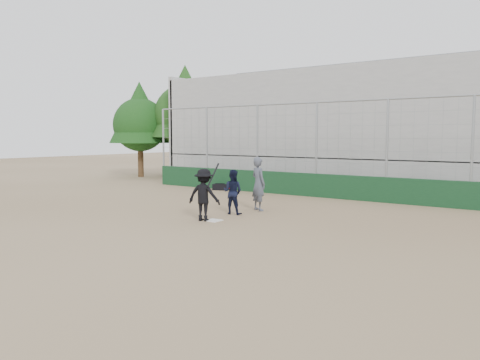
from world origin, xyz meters
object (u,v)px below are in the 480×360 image
Objects in this scene: batter_at_plate at (204,195)px; umpire at (258,187)px; catcher_crouched at (233,199)px; equipment_bag at (220,187)px.

batter_at_plate is 2.64m from umpire.
batter_at_plate is 1.50m from catcher_crouched.
umpire is at bearing 84.13° from batter_at_plate.
equipment_bag is at bearing -15.69° from umpire.
equipment_bag is at bearing 124.37° from batter_at_plate.
catcher_crouched is 0.61× the size of umpire.
umpire is at bearing 77.49° from catcher_crouched.
batter_at_plate is 1.05× the size of umpire.
catcher_crouched reaches higher than equipment_bag.
catcher_crouched is at bearing 89.52° from batter_at_plate.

